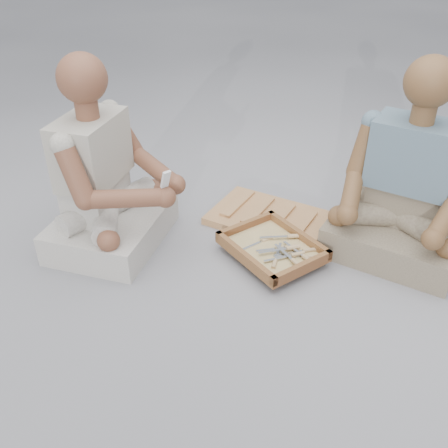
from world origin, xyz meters
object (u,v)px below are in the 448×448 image
Objects in this scene: craftsman at (105,185)px; companion at (404,194)px; tool_tray at (272,248)px; carved_panel at (269,218)px.

craftsman is 0.99× the size of companion.
companion reaches higher than tool_tray.
carved_panel is at bearing 122.26° from tool_tray.
tool_tray is (0.19, -0.30, 0.04)m from carved_panel.
craftsman reaches higher than carved_panel.
tool_tray is at bearing 95.77° from craftsman.
craftsman reaches higher than tool_tray.
carved_panel is at bearing 8.12° from companion.
craftsman is (-0.62, -0.65, 0.32)m from carved_panel.
companion reaches higher than carved_panel.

